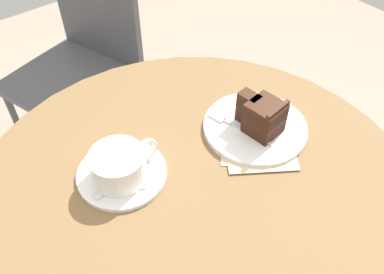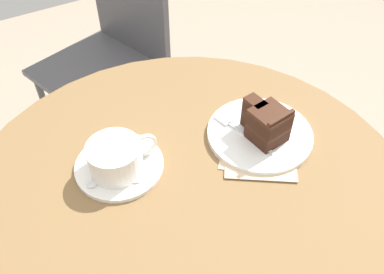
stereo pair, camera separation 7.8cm
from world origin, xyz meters
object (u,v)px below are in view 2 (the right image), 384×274
(cake_plate, at_px, (260,134))
(saucer, at_px, (119,166))
(coffee_cup, at_px, (116,157))
(teaspoon, at_px, (106,183))
(napkin, at_px, (260,150))
(cake_slice, at_px, (266,124))
(cafe_chair, at_px, (114,44))
(fork, at_px, (237,129))

(cake_plate, bearing_deg, saucer, 165.75)
(coffee_cup, height_order, teaspoon, coffee_cup)
(teaspoon, height_order, napkin, teaspoon)
(saucer, bearing_deg, teaspoon, -141.33)
(coffee_cup, xyz_separation_m, cake_slice, (0.28, -0.08, 0.01))
(saucer, xyz_separation_m, cafe_chair, (0.26, 0.71, -0.21))
(saucer, distance_m, napkin, 0.28)
(fork, relative_size, cafe_chair, 0.18)
(cake_plate, relative_size, cake_slice, 2.15)
(coffee_cup, relative_size, cake_plate, 0.63)
(cake_slice, height_order, cafe_chair, cafe_chair)
(napkin, xyz_separation_m, cafe_chair, (0.01, 0.81, -0.21))
(coffee_cup, relative_size, teaspoon, 1.58)
(coffee_cup, distance_m, cake_plate, 0.29)
(napkin, bearing_deg, saucer, 158.01)
(cake_plate, bearing_deg, cake_slice, -93.20)
(coffee_cup, bearing_deg, cake_slice, -15.40)
(napkin, bearing_deg, coffee_cup, 159.71)
(cafe_chair, bearing_deg, napkin, -17.76)
(saucer, height_order, cake_slice, cake_slice)
(saucer, distance_m, cake_plate, 0.29)
(coffee_cup, xyz_separation_m, napkin, (0.26, -0.10, -0.04))
(teaspoon, height_order, cafe_chair, cafe_chair)
(teaspoon, distance_m, napkin, 0.30)
(napkin, height_order, cafe_chair, cafe_chair)
(cake_slice, bearing_deg, fork, 128.95)
(saucer, xyz_separation_m, cake_plate, (0.28, -0.07, 0.00))
(saucer, bearing_deg, cake_slice, -16.97)
(saucer, bearing_deg, coffee_cup, -126.10)
(cake_plate, bearing_deg, teaspoon, 172.95)
(coffee_cup, xyz_separation_m, fork, (0.25, -0.03, -0.03))
(fork, distance_m, cafe_chair, 0.78)
(coffee_cup, relative_size, fork, 0.90)
(napkin, bearing_deg, cafe_chair, 89.55)
(saucer, bearing_deg, fork, -9.57)
(cake_slice, height_order, fork, cake_slice)
(fork, xyz_separation_m, cafe_chair, (0.02, 0.75, -0.22))
(cafe_chair, bearing_deg, coffee_cup, -37.80)
(cake_plate, distance_m, cafe_chair, 0.81)
(cafe_chair, bearing_deg, cake_slice, -16.13)
(cafe_chair, bearing_deg, cake_plate, -16.05)
(napkin, bearing_deg, cake_plate, 54.12)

